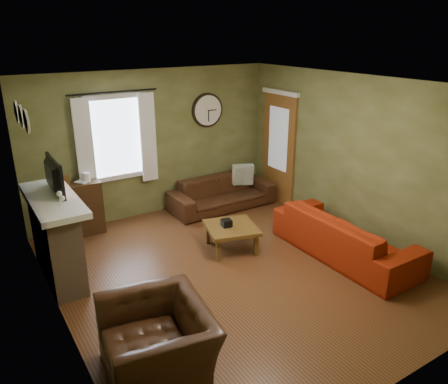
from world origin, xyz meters
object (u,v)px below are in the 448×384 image
sofa_brown (222,193)px  coffee_table (231,238)px  bookshelf (79,209)px  sofa_red (345,235)px  armchair (157,343)px

sofa_brown → coffee_table: (-0.78, -1.52, -0.09)m
bookshelf → sofa_brown: bookshelf is taller
sofa_red → armchair: bearing=102.5°
bookshelf → sofa_brown: 2.63m
armchair → coffee_table: 2.74m
sofa_brown → sofa_red: size_ratio=0.87×
bookshelf → armchair: 3.61m
armchair → coffee_table: size_ratio=1.53×
coffee_table → armchair: bearing=-138.4°
armchair → coffee_table: bearing=139.8°
bookshelf → sofa_red: bookshelf is taller
bookshelf → armchair: size_ratio=0.79×
armchair → coffee_table: armchair is taller
sofa_red → armchair: 3.45m
sofa_brown → sofa_red: (0.54, -2.59, 0.04)m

